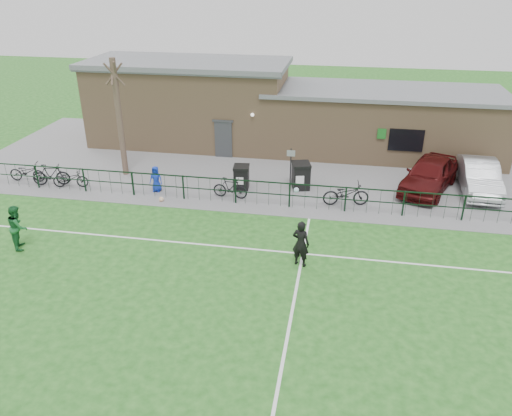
% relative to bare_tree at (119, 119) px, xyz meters
% --- Properties ---
extents(ground, '(90.00, 90.00, 0.00)m').
position_rel_bare_tree_xyz_m(ground, '(8.00, -10.50, -3.00)').
color(ground, '#1D5619').
rests_on(ground, ground).
extents(paving_strip, '(34.00, 13.00, 0.02)m').
position_rel_bare_tree_xyz_m(paving_strip, '(8.00, 3.00, -2.99)').
color(paving_strip, slate).
rests_on(paving_strip, ground).
extents(pitch_line_touch, '(28.00, 0.10, 0.01)m').
position_rel_bare_tree_xyz_m(pitch_line_touch, '(8.00, -2.70, -3.00)').
color(pitch_line_touch, white).
rests_on(pitch_line_touch, ground).
extents(pitch_line_mid, '(28.00, 0.10, 0.01)m').
position_rel_bare_tree_xyz_m(pitch_line_mid, '(8.00, -6.50, -3.00)').
color(pitch_line_mid, white).
rests_on(pitch_line_mid, ground).
extents(pitch_line_perp, '(0.10, 16.00, 0.01)m').
position_rel_bare_tree_xyz_m(pitch_line_perp, '(10.00, -10.50, -3.00)').
color(pitch_line_perp, white).
rests_on(pitch_line_perp, ground).
extents(perimeter_fence, '(28.00, 0.10, 1.20)m').
position_rel_bare_tree_xyz_m(perimeter_fence, '(8.00, -2.50, -2.40)').
color(perimeter_fence, black).
rests_on(perimeter_fence, ground).
extents(bare_tree, '(0.30, 0.30, 6.00)m').
position_rel_bare_tree_xyz_m(bare_tree, '(0.00, 0.00, 0.00)').
color(bare_tree, '#4B382D').
rests_on(bare_tree, ground).
extents(wheelie_bin_left, '(0.80, 0.88, 1.08)m').
position_rel_bare_tree_xyz_m(wheelie_bin_left, '(6.42, -0.75, -2.44)').
color(wheelie_bin_left, black).
rests_on(wheelie_bin_left, paving_strip).
extents(wheelie_bin_right, '(1.01, 1.09, 1.22)m').
position_rel_bare_tree_xyz_m(wheelie_bin_right, '(9.29, -0.23, -2.37)').
color(wheelie_bin_right, black).
rests_on(wheelie_bin_right, paving_strip).
extents(sign_post, '(0.06, 0.06, 2.00)m').
position_rel_bare_tree_xyz_m(sign_post, '(8.76, -0.16, -1.98)').
color(sign_post, black).
rests_on(sign_post, paving_strip).
extents(car_maroon, '(3.65, 5.18, 1.64)m').
position_rel_bare_tree_xyz_m(car_maroon, '(15.45, 0.65, -2.16)').
color(car_maroon, '#440C0C').
rests_on(car_maroon, paving_strip).
extents(car_silver, '(1.80, 4.65, 1.51)m').
position_rel_bare_tree_xyz_m(car_silver, '(17.81, 0.91, -2.23)').
color(car_silver, '#AAADB2').
rests_on(car_silver, paving_strip).
extents(bicycle_a, '(1.91, 0.75, 0.98)m').
position_rel_bare_tree_xyz_m(bicycle_a, '(-4.51, -1.81, -2.49)').
color(bicycle_a, black).
rests_on(bicycle_a, paving_strip).
extents(bicycle_b, '(1.91, 0.95, 1.11)m').
position_rel_bare_tree_xyz_m(bicycle_b, '(-3.01, -2.07, -2.43)').
color(bicycle_b, black).
rests_on(bicycle_b, paving_strip).
extents(bicycle_c, '(1.82, 0.93, 0.91)m').
position_rel_bare_tree_xyz_m(bicycle_c, '(-1.94, -2.14, -2.52)').
color(bicycle_c, black).
rests_on(bicycle_c, paving_strip).
extents(bicycle_d, '(1.71, 0.62, 1.01)m').
position_rel_bare_tree_xyz_m(bicycle_d, '(6.13, -1.99, -2.48)').
color(bicycle_d, black).
rests_on(bicycle_d, paving_strip).
extents(bicycle_e, '(2.20, 1.11, 1.10)m').
position_rel_bare_tree_xyz_m(bicycle_e, '(11.51, -1.83, -2.43)').
color(bicycle_e, black).
rests_on(bicycle_e, paving_strip).
extents(spectator_child, '(0.62, 0.41, 1.28)m').
position_rel_bare_tree_xyz_m(spectator_child, '(2.42, -1.87, -2.34)').
color(spectator_child, '#122DAC').
rests_on(spectator_child, paving_strip).
extents(goalkeeper_kick, '(1.03, 3.82, 1.79)m').
position_rel_bare_tree_xyz_m(goalkeeper_kick, '(9.96, -7.23, -2.09)').
color(goalkeeper_kick, black).
rests_on(goalkeeper_kick, ground).
extents(outfield_player, '(0.99, 1.07, 1.77)m').
position_rel_bare_tree_xyz_m(outfield_player, '(-0.88, -7.92, -2.11)').
color(outfield_player, '#1A5E2C').
rests_on(outfield_player, ground).
extents(ball_ground, '(0.23, 0.23, 0.23)m').
position_rel_bare_tree_xyz_m(ball_ground, '(3.04, -2.95, -2.88)').
color(ball_ground, silver).
rests_on(ball_ground, ground).
extents(clubhouse, '(24.25, 5.40, 4.96)m').
position_rel_bare_tree_xyz_m(clubhouse, '(7.12, 6.00, -0.78)').
color(clubhouse, '#9F7E59').
rests_on(clubhouse, ground).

